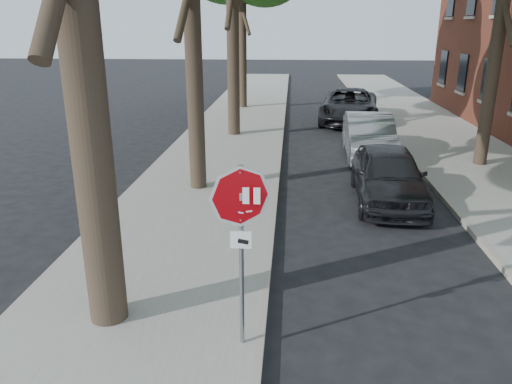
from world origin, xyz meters
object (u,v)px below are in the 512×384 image
at_px(car_a, 388,175).
at_px(car_b, 369,136).
at_px(car_d, 349,106).
at_px(stop_sign, 241,223).

relative_size(car_a, car_b, 0.95).
height_order(car_a, car_d, car_d).
bearing_deg(stop_sign, car_d, 79.35).
bearing_deg(stop_sign, car_a, 64.20).
distance_m(stop_sign, car_a, 7.31).
relative_size(stop_sign, car_d, 0.47).
xyz_separation_m(car_a, car_d, (0.16, 11.07, 0.05)).
relative_size(stop_sign, car_b, 0.59).
bearing_deg(car_d, stop_sign, -93.01).
xyz_separation_m(stop_sign, car_a, (3.14, 6.49, -1.23)).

